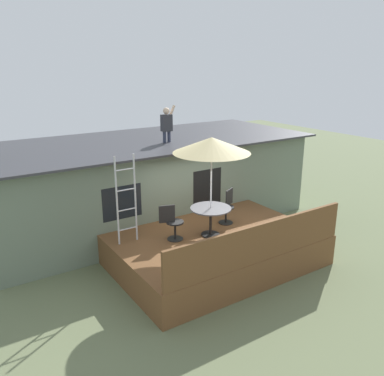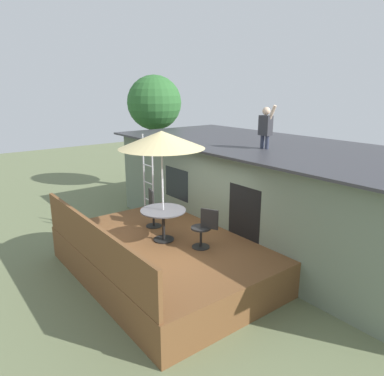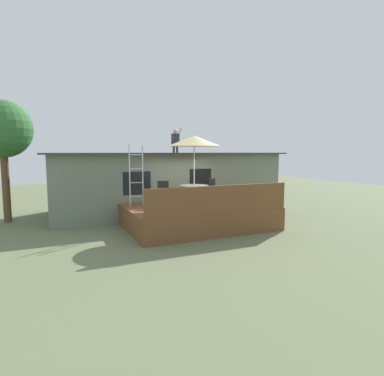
{
  "view_description": "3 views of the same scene",
  "coord_description": "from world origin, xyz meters",
  "px_view_note": "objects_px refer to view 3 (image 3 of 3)",
  "views": [
    {
      "loc": [
        -5.75,
        -7.7,
        5.05
      ],
      "look_at": [
        -0.12,
        0.86,
        1.85
      ],
      "focal_mm": 37.72,
      "sensor_mm": 36.0,
      "label": 1
    },
    {
      "loc": [
        6.56,
        -4.28,
        4.25
      ],
      "look_at": [
        -0.5,
        1.15,
        1.78
      ],
      "focal_mm": 34.23,
      "sensor_mm": 36.0,
      "label": 2
    },
    {
      "loc": [
        -5.01,
        -10.64,
        2.76
      ],
      "look_at": [
        0.16,
        0.8,
        1.35
      ],
      "focal_mm": 30.33,
      "sensor_mm": 36.0,
      "label": 3
    }
  ],
  "objects_px": {
    "person_figure": "(176,139)",
    "backyard_tree": "(2,130)",
    "step_ladder": "(136,176)",
    "patio_chair_left": "(167,194)",
    "patio_table": "(194,190)",
    "patio_chair_right": "(210,191)",
    "patio_umbrella": "(194,141)"
  },
  "relations": [
    {
      "from": "person_figure",
      "to": "patio_chair_right",
      "type": "xyz_separation_m",
      "value": [
        0.49,
        -2.41,
        -2.07
      ]
    },
    {
      "from": "person_figure",
      "to": "patio_chair_right",
      "type": "distance_m",
      "value": 3.21
    },
    {
      "from": "backyard_tree",
      "to": "step_ladder",
      "type": "bearing_deg",
      "value": -34.23
    },
    {
      "from": "patio_table",
      "to": "patio_chair_right",
      "type": "relative_size",
      "value": 1.13
    },
    {
      "from": "backyard_tree",
      "to": "patio_chair_left",
      "type": "bearing_deg",
      "value": -32.85
    },
    {
      "from": "person_figure",
      "to": "step_ladder",
      "type": "bearing_deg",
      "value": -138.36
    },
    {
      "from": "person_figure",
      "to": "backyard_tree",
      "type": "height_order",
      "value": "backyard_tree"
    },
    {
      "from": "patio_table",
      "to": "patio_umbrella",
      "type": "xyz_separation_m",
      "value": [
        -0.0,
        -0.0,
        1.76
      ]
    },
    {
      "from": "patio_table",
      "to": "backyard_tree",
      "type": "bearing_deg",
      "value": 149.22
    },
    {
      "from": "step_ladder",
      "to": "person_figure",
      "type": "relative_size",
      "value": 1.98
    },
    {
      "from": "patio_table",
      "to": "person_figure",
      "type": "bearing_deg",
      "value": 81.84
    },
    {
      "from": "patio_chair_right",
      "to": "person_figure",
      "type": "bearing_deg",
      "value": -106.11
    },
    {
      "from": "patio_table",
      "to": "patio_chair_left",
      "type": "xyz_separation_m",
      "value": [
        -0.96,
        0.3,
        -0.13
      ]
    },
    {
      "from": "patio_umbrella",
      "to": "patio_table",
      "type": "bearing_deg",
      "value": 29.36
    },
    {
      "from": "patio_chair_left",
      "to": "backyard_tree",
      "type": "bearing_deg",
      "value": 164.59
    },
    {
      "from": "patio_umbrella",
      "to": "step_ladder",
      "type": "height_order",
      "value": "patio_umbrella"
    },
    {
      "from": "patio_chair_left",
      "to": "patio_table",
      "type": "bearing_deg",
      "value": -0.0
    },
    {
      "from": "backyard_tree",
      "to": "person_figure",
      "type": "bearing_deg",
      "value": -7.65
    },
    {
      "from": "patio_chair_right",
      "to": "backyard_tree",
      "type": "relative_size",
      "value": 0.19
    },
    {
      "from": "step_ladder",
      "to": "person_figure",
      "type": "xyz_separation_m",
      "value": [
        2.35,
        2.09,
        1.43
      ]
    },
    {
      "from": "patio_table",
      "to": "patio_chair_left",
      "type": "relative_size",
      "value": 1.13
    },
    {
      "from": "patio_umbrella",
      "to": "patio_chair_left",
      "type": "xyz_separation_m",
      "value": [
        -0.96,
        0.3,
        -1.89
      ]
    },
    {
      "from": "patio_chair_right",
      "to": "patio_umbrella",
      "type": "bearing_deg",
      "value": 0.0
    },
    {
      "from": "step_ladder",
      "to": "patio_chair_right",
      "type": "xyz_separation_m",
      "value": [
        2.84,
        -0.31,
        -0.64
      ]
    },
    {
      "from": "step_ladder",
      "to": "patio_chair_left",
      "type": "height_order",
      "value": "step_ladder"
    },
    {
      "from": "patio_table",
      "to": "step_ladder",
      "type": "bearing_deg",
      "value": 158.02
    },
    {
      "from": "patio_chair_left",
      "to": "patio_chair_right",
      "type": "distance_m",
      "value": 1.87
    },
    {
      "from": "patio_umbrella",
      "to": "step_ladder",
      "type": "xyz_separation_m",
      "value": [
        -1.94,
        0.78,
        -1.25
      ]
    },
    {
      "from": "person_figure",
      "to": "backyard_tree",
      "type": "relative_size",
      "value": 0.23
    },
    {
      "from": "patio_table",
      "to": "patio_chair_left",
      "type": "bearing_deg",
      "value": 162.55
    },
    {
      "from": "patio_umbrella",
      "to": "person_figure",
      "type": "height_order",
      "value": "person_figure"
    },
    {
      "from": "patio_chair_left",
      "to": "patio_umbrella",
      "type": "bearing_deg",
      "value": -0.0
    }
  ]
}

